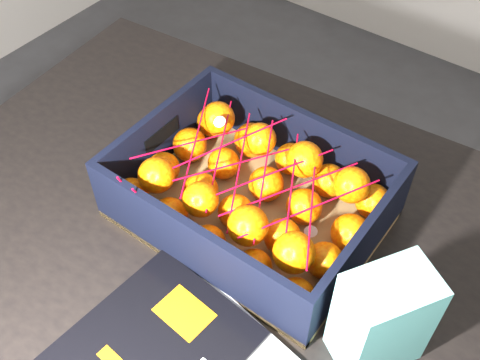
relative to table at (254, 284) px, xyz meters
The scene contains 5 objects.
table is the anchor object (origin of this frame).
produce_crate 0.15m from the table, 131.36° to the left, with size 0.40×0.30×0.12m.
clementine_heap 0.17m from the table, 129.47° to the left, with size 0.38×0.28×0.11m.
mesh_net 0.21m from the table, 140.80° to the left, with size 0.33×0.26×0.09m.
retail_carton 0.29m from the table, 10.01° to the right, with size 0.07×0.11×0.16m, color silver.
Camera 1 is at (0.30, -0.41, 1.48)m, focal length 42.75 mm.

